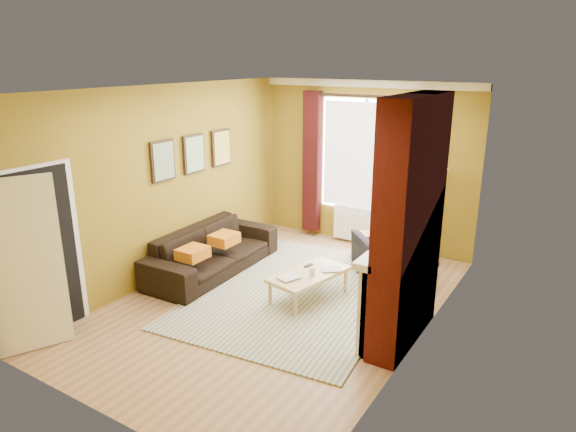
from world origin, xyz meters
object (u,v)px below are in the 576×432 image
object	(u,v)px
sofa	(213,250)
armchair	(390,256)
coffee_table	(309,275)
floor_lamp	(439,190)
wicker_stool	(362,246)

from	to	relation	value
sofa	armchair	world-z (taller)	sofa
coffee_table	floor_lamp	size ratio (longest dim) A/B	0.80
wicker_stool	sofa	bearing A→B (deg)	-136.54
floor_lamp	wicker_stool	bearing A→B (deg)	-159.34
floor_lamp	armchair	bearing A→B (deg)	-119.60
sofa	floor_lamp	world-z (taller)	floor_lamp
coffee_table	armchair	bearing A→B (deg)	76.15
armchair	wicker_stool	xyz separation A→B (m)	(-0.61, 0.37, -0.09)
wicker_stool	floor_lamp	size ratio (longest dim) A/B	0.29
coffee_table	wicker_stool	distance (m)	1.69
sofa	floor_lamp	size ratio (longest dim) A/B	1.50
coffee_table	wicker_stool	world-z (taller)	wicker_stool
wicker_stool	floor_lamp	world-z (taller)	floor_lamp
armchair	wicker_stool	distance (m)	0.72
coffee_table	floor_lamp	world-z (taller)	floor_lamp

